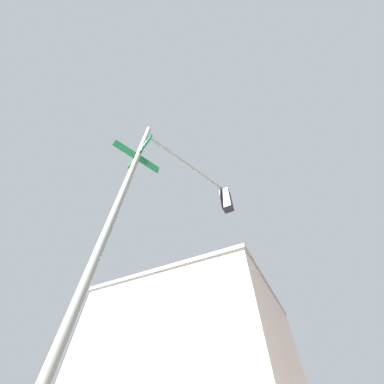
% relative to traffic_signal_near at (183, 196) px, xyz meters
% --- Properties ---
extents(traffic_signal_near, '(1.73, 3.48, 6.43)m').
position_rel_traffic_signal_near_xyz_m(traffic_signal_near, '(0.00, 0.00, 0.00)').
color(traffic_signal_near, slate).
rests_on(traffic_signal_near, ground_plane).
extents(building_stucco, '(20.20, 21.25, 12.17)m').
position_rel_traffic_signal_near_xyz_m(building_stucco, '(-11.50, 24.33, 1.53)').
color(building_stucco, '#BCB7AD').
rests_on(building_stucco, ground_plane).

